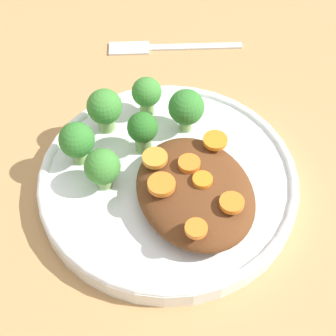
% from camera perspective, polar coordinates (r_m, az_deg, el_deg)
% --- Properties ---
extents(ground_plane, '(4.00, 4.00, 0.00)m').
position_cam_1_polar(ground_plane, '(0.59, 0.00, -2.09)').
color(ground_plane, tan).
extents(plate, '(0.27, 0.27, 0.02)m').
position_cam_1_polar(plate, '(0.58, 0.00, -1.32)').
color(plate, white).
rests_on(plate, ground_plane).
extents(stew_mound, '(0.14, 0.11, 0.03)m').
position_cam_1_polar(stew_mound, '(0.54, 2.77, -2.42)').
color(stew_mound, '#5B3319').
rests_on(stew_mound, plate).
extents(broccoli_floret_0, '(0.03, 0.03, 0.05)m').
position_cam_1_polar(broccoli_floret_0, '(0.58, -2.58, 3.89)').
color(broccoli_floret_0, '#7FA85B').
rests_on(broccoli_floret_0, plate).
extents(broccoli_floret_1, '(0.03, 0.03, 0.05)m').
position_cam_1_polar(broccoli_floret_1, '(0.61, -2.18, 7.55)').
color(broccoli_floret_1, '#7FA85B').
rests_on(broccoli_floret_1, plate).
extents(broccoli_floret_2, '(0.04, 0.04, 0.05)m').
position_cam_1_polar(broccoli_floret_2, '(0.59, 1.87, 6.10)').
color(broccoli_floret_2, '#7FA85B').
rests_on(broccoli_floret_2, plate).
extents(broccoli_floret_3, '(0.04, 0.04, 0.05)m').
position_cam_1_polar(broccoli_floret_3, '(0.57, -9.24, 2.72)').
color(broccoli_floret_3, '#759E51').
rests_on(broccoli_floret_3, plate).
extents(broccoli_floret_4, '(0.04, 0.04, 0.05)m').
position_cam_1_polar(broccoli_floret_4, '(0.55, -6.67, 0.04)').
color(broccoli_floret_4, '#7FA85B').
rests_on(broccoli_floret_4, plate).
extents(broccoli_floret_5, '(0.04, 0.04, 0.05)m').
position_cam_1_polar(broccoli_floret_5, '(0.60, -6.45, 6.05)').
color(broccoli_floret_5, '#7FA85B').
rests_on(broccoli_floret_5, plate).
extents(carrot_slice_0, '(0.02, 0.02, 0.00)m').
position_cam_1_polar(carrot_slice_0, '(0.53, 3.53, -1.20)').
color(carrot_slice_0, orange).
rests_on(carrot_slice_0, stew_mound).
extents(carrot_slice_1, '(0.02, 0.02, 0.00)m').
position_cam_1_polar(carrot_slice_1, '(0.56, 4.78, 2.90)').
color(carrot_slice_1, orange).
rests_on(carrot_slice_1, stew_mound).
extents(carrot_slice_2, '(0.02, 0.02, 0.01)m').
position_cam_1_polar(carrot_slice_2, '(0.51, 6.49, -3.53)').
color(carrot_slice_2, orange).
rests_on(carrot_slice_2, stew_mound).
extents(carrot_slice_3, '(0.02, 0.02, 0.01)m').
position_cam_1_polar(carrot_slice_3, '(0.54, -1.44, 1.24)').
color(carrot_slice_3, orange).
rests_on(carrot_slice_3, stew_mound).
extents(carrot_slice_4, '(0.02, 0.02, 0.01)m').
position_cam_1_polar(carrot_slice_4, '(0.54, 2.16, 0.46)').
color(carrot_slice_4, orange).
rests_on(carrot_slice_4, stew_mound).
extents(carrot_slice_5, '(0.03, 0.03, 0.01)m').
position_cam_1_polar(carrot_slice_5, '(0.52, -0.67, -1.68)').
color(carrot_slice_5, orange).
rests_on(carrot_slice_5, stew_mound).
extents(carrot_slice_6, '(0.02, 0.02, 0.00)m').
position_cam_1_polar(carrot_slice_6, '(0.50, 2.88, -6.16)').
color(carrot_slice_6, orange).
rests_on(carrot_slice_6, stew_mound).
extents(fork, '(0.07, 0.17, 0.01)m').
position_cam_1_polar(fork, '(0.74, -0.63, 12.23)').
color(fork, silver).
rests_on(fork, ground_plane).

